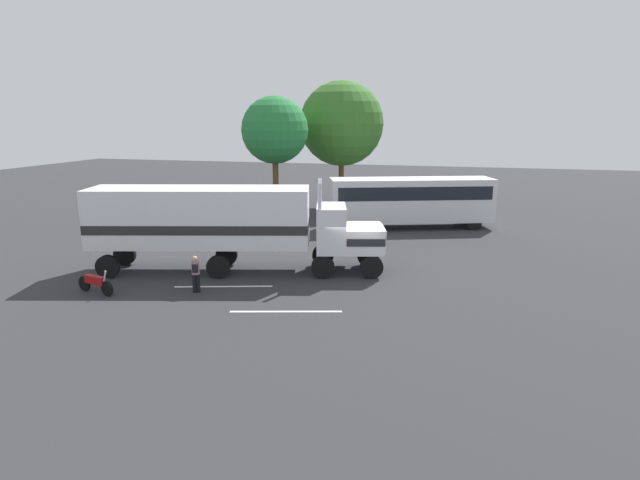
{
  "coord_description": "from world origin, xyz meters",
  "views": [
    {
      "loc": [
        4.55,
        -24.19,
        7.44
      ],
      "look_at": [
        -1.81,
        -0.08,
        1.6
      ],
      "focal_mm": 29.49,
      "sensor_mm": 36.0,
      "label": 1
    }
  ],
  "objects_px": {
    "semi_truck": "(223,221)",
    "person_bystander": "(196,273)",
    "parked_bus": "(411,198)",
    "motorcycle": "(95,283)",
    "tree_left": "(275,130)",
    "tree_center": "(342,124)"
  },
  "relations": [
    {
      "from": "semi_truck",
      "to": "tree_left",
      "type": "relative_size",
      "value": 1.59
    },
    {
      "from": "tree_left",
      "to": "tree_center",
      "type": "height_order",
      "value": "tree_center"
    },
    {
      "from": "semi_truck",
      "to": "motorcycle",
      "type": "height_order",
      "value": "semi_truck"
    },
    {
      "from": "semi_truck",
      "to": "person_bystander",
      "type": "xyz_separation_m",
      "value": [
        0.15,
        -3.27,
        -1.63
      ]
    },
    {
      "from": "semi_truck",
      "to": "motorcycle",
      "type": "distance_m",
      "value": 6.36
    },
    {
      "from": "semi_truck",
      "to": "parked_bus",
      "type": "relative_size",
      "value": 1.28
    },
    {
      "from": "semi_truck",
      "to": "parked_bus",
      "type": "height_order",
      "value": "semi_truck"
    },
    {
      "from": "motorcycle",
      "to": "tree_left",
      "type": "bearing_deg",
      "value": 85.48
    },
    {
      "from": "parked_bus",
      "to": "tree_center",
      "type": "distance_m",
      "value": 10.88
    },
    {
      "from": "person_bystander",
      "to": "tree_left",
      "type": "bearing_deg",
      "value": 98.35
    },
    {
      "from": "motorcycle",
      "to": "tree_center",
      "type": "distance_m",
      "value": 26.15
    },
    {
      "from": "motorcycle",
      "to": "tree_center",
      "type": "bearing_deg",
      "value": 77.85
    },
    {
      "from": "parked_bus",
      "to": "motorcycle",
      "type": "height_order",
      "value": "parked_bus"
    },
    {
      "from": "parked_bus",
      "to": "motorcycle",
      "type": "relative_size",
      "value": 5.42
    },
    {
      "from": "motorcycle",
      "to": "tree_center",
      "type": "relative_size",
      "value": 0.2
    },
    {
      "from": "person_bystander",
      "to": "tree_left",
      "type": "distance_m",
      "value": 18.9
    },
    {
      "from": "semi_truck",
      "to": "person_bystander",
      "type": "height_order",
      "value": "semi_truck"
    },
    {
      "from": "tree_center",
      "to": "parked_bus",
      "type": "bearing_deg",
      "value": -47.99
    },
    {
      "from": "parked_bus",
      "to": "tree_center",
      "type": "bearing_deg",
      "value": 132.01
    },
    {
      "from": "semi_truck",
      "to": "tree_center",
      "type": "xyz_separation_m",
      "value": [
        1.35,
        20.26,
        4.39
      ]
    },
    {
      "from": "person_bystander",
      "to": "parked_bus",
      "type": "relative_size",
      "value": 0.15
    },
    {
      "from": "person_bystander",
      "to": "tree_center",
      "type": "bearing_deg",
      "value": 87.08
    }
  ]
}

